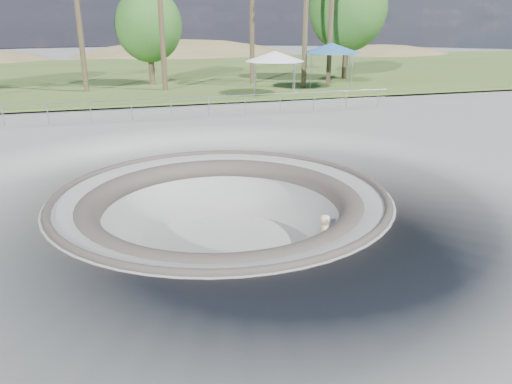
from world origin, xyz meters
TOP-DOWN VIEW (x-y plane):
  - ground at (0.00, 0.00)m, footprint 180.00×180.00m
  - skate_bowl at (0.00, 0.00)m, footprint 14.00×14.00m
  - grass_strip at (0.00, 34.00)m, footprint 180.00×36.00m
  - distant_hills at (3.78, 57.17)m, footprint 103.20×45.00m
  - safety_railing at (0.00, 12.00)m, footprint 25.00×0.06m
  - skateboard at (2.65, -1.96)m, footprint 0.86×0.34m
  - skater at (2.65, -1.96)m, footprint 0.58×0.69m
  - canopy_white at (7.64, 18.00)m, footprint 5.22×5.22m
  - canopy_blue at (12.82, 20.55)m, footprint 5.72×5.72m
  - bushy_tree_mid at (0.25, 25.48)m, footprint 4.91×4.46m
  - bushy_tree_right at (16.09, 24.89)m, footprint 6.38×5.80m

SIDE VIEW (x-z plane):
  - distant_hills at x=3.78m, z-range -21.32..7.28m
  - skateboard at x=2.65m, z-range -1.87..-1.79m
  - skate_bowl at x=0.00m, z-range -3.88..0.22m
  - skater at x=2.65m, z-range -1.81..-0.21m
  - ground at x=0.00m, z-range 0.00..0.00m
  - grass_strip at x=0.00m, z-range 0.16..0.28m
  - safety_railing at x=0.00m, z-range 0.18..1.20m
  - canopy_white at x=7.64m, z-range 1.32..4.10m
  - canopy_blue at x=12.82m, z-range 1.45..4.57m
  - bushy_tree_mid at x=0.25m, z-range 1.02..8.10m
  - bushy_tree_right at x=16.09m, z-range 1.28..10.49m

